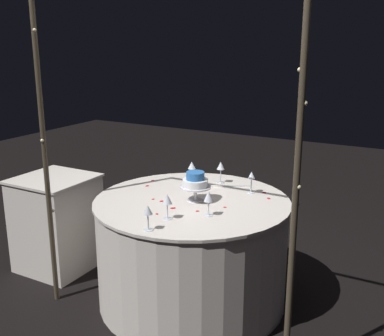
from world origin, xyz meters
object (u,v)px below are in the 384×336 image
(tiered_cake, at_px, (195,182))
(wine_glass_0, at_px, (192,166))
(cake_knife, at_px, (228,186))
(wine_glass_3, at_px, (209,197))
(decorative_arch, at_px, (151,127))
(side_table, at_px, (57,223))
(wine_glass_1, at_px, (167,200))
(wine_glass_4, at_px, (148,212))
(wine_glass_5, at_px, (252,177))
(wine_glass_2, at_px, (221,167))
(main_table, at_px, (192,250))

(tiered_cake, relative_size, wine_glass_0, 1.32)
(cake_knife, bearing_deg, wine_glass_3, 103.06)
(decorative_arch, xyz_separation_m, side_table, (1.25, -0.41, -0.99))
(wine_glass_1, xyz_separation_m, wine_glass_3, (-0.20, -0.18, -0.00))
(side_table, bearing_deg, wine_glass_4, 158.29)
(wine_glass_3, relative_size, wine_glass_5, 1.04)
(wine_glass_4, xyz_separation_m, wine_glass_5, (-0.27, -0.96, 0.00))
(wine_glass_3, bearing_deg, tiered_cake, -44.89)
(wine_glass_1, bearing_deg, cake_knife, -93.87)
(tiered_cake, bearing_deg, wine_glass_5, -127.04)
(wine_glass_0, relative_size, wine_glass_2, 0.97)
(tiered_cake, xyz_separation_m, wine_glass_4, (-0.01, 0.60, -0.02))
(side_table, bearing_deg, tiered_cake, -176.06)
(wine_glass_2, xyz_separation_m, cake_knife, (-0.09, 0.06, -0.13))
(wine_glass_0, bearing_deg, wine_glass_2, -158.84)
(side_table, height_order, wine_glass_4, wine_glass_4)
(decorative_arch, bearing_deg, tiered_cake, -93.75)
(main_table, bearing_deg, wine_glass_4, 93.51)
(decorative_arch, relative_size, wine_glass_5, 13.35)
(wine_glass_0, height_order, wine_glass_4, wine_glass_0)
(cake_knife, bearing_deg, wine_glass_2, -32.62)
(main_table, distance_m, side_table, 1.25)
(tiered_cake, xyz_separation_m, cake_knife, (-0.07, -0.42, -0.13))
(main_table, bearing_deg, wine_glass_5, -130.72)
(wine_glass_3, relative_size, cake_knife, 0.64)
(wine_glass_5, height_order, cake_knife, wine_glass_5)
(wine_glass_2, height_order, cake_knife, wine_glass_2)
(main_table, bearing_deg, tiered_cake, 164.72)
(main_table, distance_m, wine_glass_1, 0.65)
(wine_glass_3, height_order, wine_glass_4, wine_glass_3)
(decorative_arch, distance_m, cake_knife, 1.10)
(decorative_arch, height_order, wine_glass_1, decorative_arch)
(tiered_cake, relative_size, wine_glass_2, 1.28)
(main_table, distance_m, wine_glass_5, 0.70)
(decorative_arch, height_order, wine_glass_5, decorative_arch)
(decorative_arch, relative_size, wine_glass_1, 13.09)
(tiered_cake, xyz_separation_m, wine_glass_3, (-0.21, 0.21, -0.01))
(side_table, bearing_deg, cake_knife, -159.39)
(tiered_cake, bearing_deg, wine_glass_3, 135.11)
(tiered_cake, bearing_deg, wine_glass_2, -86.78)
(decorative_arch, xyz_separation_m, wine_glass_3, (-0.24, -0.28, -0.48))
(wine_glass_4, height_order, wine_glass_5, wine_glass_5)
(cake_knife, bearing_deg, decorative_arch, 83.84)
(decorative_arch, distance_m, wine_glass_3, 0.61)
(wine_glass_3, distance_m, wine_glass_4, 0.44)
(side_table, distance_m, wine_glass_3, 1.58)
(cake_knife, bearing_deg, wine_glass_4, 86.63)
(wine_glass_5, relative_size, cake_knife, 0.62)
(wine_glass_4, relative_size, wine_glass_5, 0.97)
(wine_glass_0, relative_size, wine_glass_5, 1.02)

